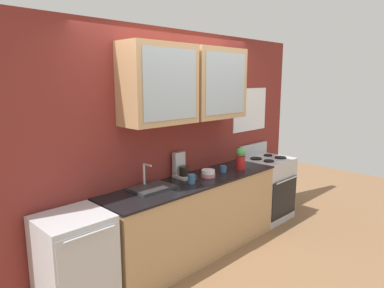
% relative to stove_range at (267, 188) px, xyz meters
% --- Properties ---
extents(ground_plane, '(10.00, 10.00, 0.00)m').
position_rel_stove_range_xyz_m(ground_plane, '(-1.49, 0.00, -0.45)').
color(ground_plane, brown).
extents(back_wall_unit, '(4.49, 0.47, 2.55)m').
position_rel_stove_range_xyz_m(back_wall_unit, '(-1.48, 0.28, 1.02)').
color(back_wall_unit, maroon).
rests_on(back_wall_unit, ground_plane).
extents(counter, '(2.33, 0.59, 0.89)m').
position_rel_stove_range_xyz_m(counter, '(-1.49, 0.00, -0.01)').
color(counter, tan).
rests_on(counter, ground_plane).
extents(stove_range, '(0.68, 0.60, 1.07)m').
position_rel_stove_range_xyz_m(stove_range, '(0.00, 0.00, 0.00)').
color(stove_range, silver).
rests_on(stove_range, ground_plane).
extents(sink_faucet, '(0.42, 0.30, 0.26)m').
position_rel_stove_range_xyz_m(sink_faucet, '(-2.05, 0.08, 0.46)').
color(sink_faucet, '#2D2D30').
rests_on(sink_faucet, counter).
extents(bowl_stack, '(0.16, 0.16, 0.08)m').
position_rel_stove_range_xyz_m(bowl_stack, '(-1.29, -0.02, 0.48)').
color(bowl_stack, '#D87F84').
rests_on(bowl_stack, counter).
extents(vase, '(0.12, 0.12, 0.28)m').
position_rel_stove_range_xyz_m(vase, '(-0.76, -0.08, 0.58)').
color(vase, '#B21E1E').
rests_on(vase, counter).
extents(cup_near_sink, '(0.12, 0.08, 0.10)m').
position_rel_stove_range_xyz_m(cup_near_sink, '(-1.61, -0.06, 0.49)').
color(cup_near_sink, '#38608C').
rests_on(cup_near_sink, counter).
extents(cup_near_bowls, '(0.11, 0.08, 0.08)m').
position_rel_stove_range_xyz_m(cup_near_bowls, '(-1.01, -0.01, 0.48)').
color(cup_near_bowls, '#38608C').
rests_on(cup_near_bowls, counter).
extents(dishwasher, '(0.57, 0.58, 0.89)m').
position_rel_stove_range_xyz_m(dishwasher, '(-2.96, -0.00, -0.01)').
color(dishwasher, silver).
rests_on(dishwasher, ground_plane).
extents(coffee_maker, '(0.17, 0.20, 0.29)m').
position_rel_stove_range_xyz_m(coffee_maker, '(-1.53, 0.19, 0.55)').
color(coffee_maker, '#B7B7BC').
rests_on(coffee_maker, counter).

